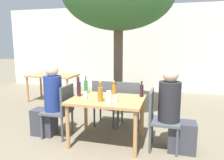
# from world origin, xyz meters

# --- Properties ---
(ground_plane) EXTENTS (30.00, 30.00, 0.00)m
(ground_plane) POSITION_xyz_m (0.00, 0.00, 0.00)
(ground_plane) COLOR #706651
(cafe_building_wall) EXTENTS (10.00, 0.08, 2.80)m
(cafe_building_wall) POSITION_xyz_m (0.00, 4.10, 1.40)
(cafe_building_wall) COLOR silver
(cafe_building_wall) RESTS_ON ground_plane
(dining_table_front) EXTENTS (1.15, 0.85, 0.73)m
(dining_table_front) POSITION_xyz_m (0.00, 0.00, 0.64)
(dining_table_front) COLOR #B27F4C
(dining_table_front) RESTS_ON ground_plane
(dining_table_back) EXTENTS (1.31, 0.76, 0.73)m
(dining_table_back) POSITION_xyz_m (-2.18, 2.09, 0.64)
(dining_table_back) COLOR #B27F4C
(dining_table_back) RESTS_ON ground_plane
(patio_chair_0) EXTENTS (0.44, 0.44, 0.91)m
(patio_chair_0) POSITION_xyz_m (-0.81, 0.00, 0.52)
(patio_chair_0) COLOR #474C51
(patio_chair_0) RESTS_ON ground_plane
(patio_chair_1) EXTENTS (0.44, 0.44, 0.91)m
(patio_chair_1) POSITION_xyz_m (0.81, 0.00, 0.52)
(patio_chair_1) COLOR #474C51
(patio_chair_1) RESTS_ON ground_plane
(patio_chair_2) EXTENTS (0.44, 0.44, 0.91)m
(patio_chair_2) POSITION_xyz_m (-0.23, 0.66, 0.52)
(patio_chair_2) COLOR #474C51
(patio_chair_2) RESTS_ON ground_plane
(patio_chair_3) EXTENTS (0.44, 0.44, 0.91)m
(patio_chair_3) POSITION_xyz_m (0.23, 0.66, 0.52)
(patio_chair_3) COLOR #474C51
(patio_chair_3) RESTS_ON ground_plane
(person_seated_0) EXTENTS (0.55, 0.30, 1.26)m
(person_seated_0) POSITION_xyz_m (-1.04, -0.00, 0.56)
(person_seated_0) COLOR #383842
(person_seated_0) RESTS_ON ground_plane
(person_seated_1) EXTENTS (0.56, 0.32, 1.27)m
(person_seated_1) POSITION_xyz_m (1.04, -0.00, 0.57)
(person_seated_1) COLOR #383842
(person_seated_1) RESTS_ON ground_plane
(amber_bottle_0) EXTENTS (0.08, 0.08, 0.24)m
(amber_bottle_0) POSITION_xyz_m (0.04, 0.28, 0.82)
(amber_bottle_0) COLOR #9E661E
(amber_bottle_0) RESTS_ON dining_table_front
(wine_bottle_1) EXTENTS (0.06, 0.06, 0.33)m
(wine_bottle_1) POSITION_xyz_m (-0.50, 0.04, 0.86)
(wine_bottle_1) COLOR #331923
(wine_bottle_1) RESTS_ON dining_table_front
(green_bottle_2) EXTENTS (0.06, 0.06, 0.31)m
(green_bottle_2) POSITION_xyz_m (-0.46, 0.27, 0.86)
(green_bottle_2) COLOR #287A38
(green_bottle_2) RESTS_ON dining_table_front
(amber_bottle_3) EXTENTS (0.08, 0.08, 0.30)m
(amber_bottle_3) POSITION_xyz_m (-0.05, -0.18, 0.85)
(amber_bottle_3) COLOR #9E661E
(amber_bottle_3) RESTS_ON dining_table_front
(wine_bottle_4) EXTENTS (0.06, 0.06, 0.28)m
(wine_bottle_4) POSITION_xyz_m (0.51, 0.27, 0.84)
(wine_bottle_4) COLOR #331923
(wine_bottle_4) RESTS_ON dining_table_front
(drinking_glass_0) EXTENTS (0.08, 0.08, 0.11)m
(drinking_glass_0) POSITION_xyz_m (0.01, 0.09, 0.79)
(drinking_glass_0) COLOR silver
(drinking_glass_0) RESTS_ON dining_table_front
(drinking_glass_1) EXTENTS (0.06, 0.06, 0.11)m
(drinking_glass_1) POSITION_xyz_m (0.11, -0.28, 0.79)
(drinking_glass_1) COLOR white
(drinking_glass_1) RESTS_ON dining_table_front
(drinking_glass_2) EXTENTS (0.08, 0.08, 0.11)m
(drinking_glass_2) POSITION_xyz_m (0.17, -0.14, 0.79)
(drinking_glass_2) COLOR silver
(drinking_glass_2) RESTS_ON dining_table_front
(drinking_glass_3) EXTENTS (0.07, 0.07, 0.12)m
(drinking_glass_3) POSITION_xyz_m (-0.33, -0.09, 0.79)
(drinking_glass_3) COLOR silver
(drinking_glass_3) RESTS_ON dining_table_front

